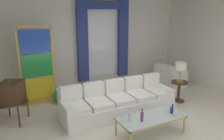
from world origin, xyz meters
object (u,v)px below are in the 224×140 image
object	(u,v)px
bottle_ruby_flask	(172,110)
bottle_blue_decanter	(175,111)
armchair_white	(170,79)
couch_white_long	(117,102)
peacock_figurine	(62,97)
bottle_crystal_tall	(142,116)
bottle_amber_squat	(130,116)
round_side_table	(179,90)
stained_glass_divider	(37,67)
vintage_tv	(11,93)
coffee_table	(151,118)
table_lamp_brass	(181,67)

from	to	relation	value
bottle_ruby_flask	bottle_blue_decanter	bearing A→B (deg)	-113.29
armchair_white	couch_white_long	bearing A→B (deg)	-159.19
couch_white_long	bottle_ruby_flask	size ratio (longest dim) A/B	13.58
bottle_blue_decanter	peacock_figurine	world-z (taller)	bottle_blue_decanter
bottle_crystal_tall	bottle_amber_squat	bearing A→B (deg)	151.36
round_side_table	bottle_amber_squat	bearing A→B (deg)	-154.86
stained_glass_divider	round_side_table	bearing A→B (deg)	-25.37
bottle_amber_squat	vintage_tv	world-z (taller)	vintage_tv
couch_white_long	stained_glass_divider	distance (m)	2.40
bottle_crystal_tall	peacock_figurine	distance (m)	2.72
couch_white_long	peacock_figurine	world-z (taller)	couch_white_long
bottle_amber_squat	stained_glass_divider	world-z (taller)	stained_glass_divider
round_side_table	coffee_table	bearing A→B (deg)	-148.32
couch_white_long	bottle_ruby_flask	bearing A→B (deg)	-63.60
coffee_table	peacock_figurine	size ratio (longest dim) A/B	2.41
bottle_crystal_tall	vintage_tv	world-z (taller)	vintage_tv
bottle_amber_squat	table_lamp_brass	world-z (taller)	table_lamp_brass
couch_white_long	stained_glass_divider	bearing A→B (deg)	136.67
bottle_ruby_flask	couch_white_long	bearing A→B (deg)	116.40
armchair_white	coffee_table	bearing A→B (deg)	-137.43
armchair_white	bottle_blue_decanter	bearing A→B (deg)	-128.91
bottle_crystal_tall	bottle_ruby_flask	world-z (taller)	bottle_crystal_tall
coffee_table	bottle_crystal_tall	distance (m)	0.33
bottle_ruby_flask	stained_glass_divider	size ratio (longest dim) A/B	0.10
armchair_white	table_lamp_brass	world-z (taller)	table_lamp_brass
table_lamp_brass	armchair_white	bearing A→B (deg)	60.67
bottle_ruby_flask	round_side_table	xyz separation A→B (m)	(1.29, 1.19, -0.13)
bottle_blue_decanter	armchair_white	world-z (taller)	armchair_white
couch_white_long	bottle_crystal_tall	distance (m)	1.37
couch_white_long	bottle_ruby_flask	xyz separation A→B (m)	(0.66, -1.33, 0.18)
bottle_amber_squat	bottle_ruby_flask	bearing A→B (deg)	-5.70
coffee_table	table_lamp_brass	distance (m)	2.23
coffee_table	stained_glass_divider	world-z (taller)	stained_glass_divider
bottle_amber_squat	table_lamp_brass	size ratio (longest dim) A/B	0.51
vintage_tv	stained_glass_divider	distance (m)	1.20
bottle_crystal_tall	table_lamp_brass	xyz separation A→B (m)	(2.10, 1.20, 0.51)
couch_white_long	bottle_amber_squat	bearing A→B (deg)	-106.20
peacock_figurine	round_side_table	size ratio (longest dim) A/B	1.01
bottle_blue_decanter	bottle_ruby_flask	xyz separation A→B (m)	(0.06, 0.15, -0.05)
bottle_blue_decanter	table_lamp_brass	world-z (taller)	table_lamp_brass
bottle_ruby_flask	vintage_tv	bearing A→B (deg)	146.70
round_side_table	peacock_figurine	bearing A→B (deg)	156.70
stained_glass_divider	vintage_tv	bearing A→B (deg)	-131.19
armchair_white	peacock_figurine	xyz separation A→B (m)	(-3.71, 0.19, -0.07)
vintage_tv	peacock_figurine	distance (m)	1.47
bottle_amber_squat	table_lamp_brass	distance (m)	2.60
couch_white_long	vintage_tv	world-z (taller)	vintage_tv
stained_glass_divider	table_lamp_brass	distance (m)	3.99
bottle_crystal_tall	peacock_figurine	bearing A→B (deg)	111.17
bottle_amber_squat	armchair_white	xyz separation A→B (m)	(2.94, 2.21, -0.24)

